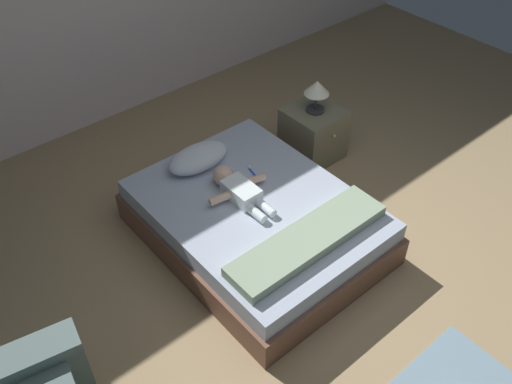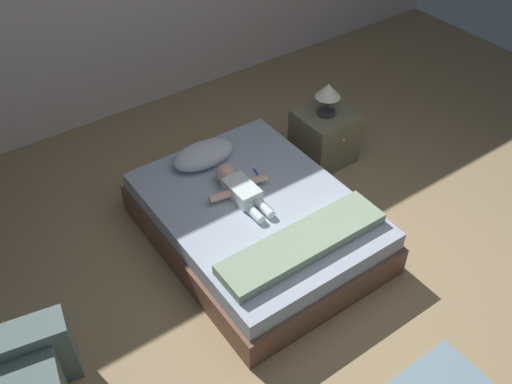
% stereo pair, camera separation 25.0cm
% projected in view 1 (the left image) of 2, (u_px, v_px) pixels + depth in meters
% --- Properties ---
extents(ground_plane, '(8.00, 8.00, 0.00)m').
position_uv_depth(ground_plane, '(342.00, 287.00, 3.90)').
color(ground_plane, tan).
extents(bed, '(1.34, 1.76, 0.38)m').
position_uv_depth(bed, '(256.00, 222.00, 4.12)').
color(bed, brown).
rests_on(bed, ground_plane).
extents(pillow, '(0.50, 0.28, 0.16)m').
position_uv_depth(pillow, '(198.00, 158.00, 4.25)').
color(pillow, silver).
rests_on(pillow, bed).
extents(baby, '(0.49, 0.59, 0.16)m').
position_uv_depth(baby, '(237.00, 188.00, 4.01)').
color(baby, white).
rests_on(baby, bed).
extents(toothbrush, '(0.04, 0.14, 0.02)m').
position_uv_depth(toothbrush, '(252.00, 172.00, 4.23)').
color(toothbrush, blue).
rests_on(toothbrush, bed).
extents(nightstand, '(0.45, 0.48, 0.47)m').
position_uv_depth(nightstand, '(313.00, 133.00, 4.87)').
color(nightstand, '#6F6C53').
rests_on(nightstand, ground_plane).
extents(lamp, '(0.21, 0.21, 0.29)m').
position_uv_depth(lamp, '(317.00, 89.00, 4.58)').
color(lamp, '#333338').
rests_on(lamp, nightstand).
extents(blanket, '(1.21, 0.30, 0.08)m').
position_uv_depth(blanket, '(308.00, 240.00, 3.66)').
color(blanket, '#92A98B').
rests_on(blanket, bed).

